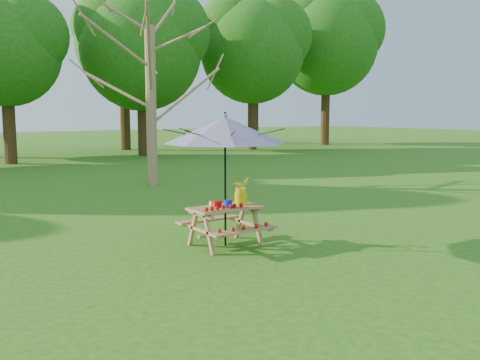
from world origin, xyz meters
TOP-DOWN VIEW (x-y plane):
  - picnic_table at (2.79, 3.67)m, footprint 1.20×1.32m
  - patio_umbrella at (2.79, 3.68)m, footprint 2.61×2.61m
  - produce_bins at (2.72, 3.71)m, footprint 0.26×0.44m
  - tomatoes_row at (2.64, 3.50)m, footprint 0.77×0.13m
  - flower_bucket at (3.14, 3.73)m, footprint 0.36×0.33m

SIDE VIEW (x-z plane):
  - picnic_table at x=2.79m, z-range -0.01..0.66m
  - tomatoes_row at x=2.64m, z-range 0.67..0.74m
  - produce_bins at x=2.72m, z-range 0.66..0.79m
  - flower_bucket at x=3.14m, z-range 0.68..1.15m
  - patio_umbrella at x=2.79m, z-range 0.82..3.07m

